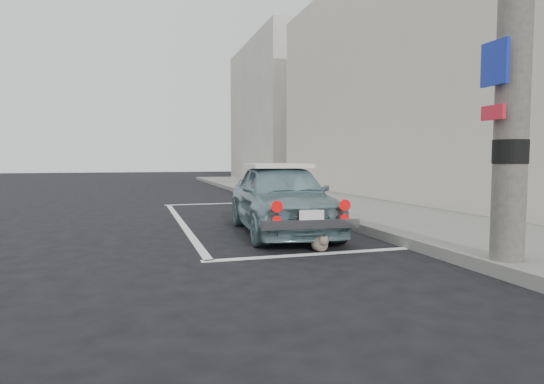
% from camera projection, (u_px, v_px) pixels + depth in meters
% --- Properties ---
extents(ground, '(80.00, 80.00, 0.00)m').
position_uv_depth(ground, '(269.00, 249.00, 6.18)').
color(ground, black).
rests_on(ground, ground).
extents(sidewalk, '(2.80, 40.00, 0.15)m').
position_uv_depth(sidewalk, '(396.00, 217.00, 9.00)').
color(sidewalk, slate).
rests_on(sidewalk, ground).
extents(shop_building, '(3.50, 18.00, 7.00)m').
position_uv_depth(shop_building, '(463.00, 70.00, 11.57)').
color(shop_building, beige).
rests_on(shop_building, ground).
extents(building_far, '(3.50, 10.00, 8.00)m').
position_uv_depth(building_far, '(277.00, 112.00, 26.82)').
color(building_far, '#B2ABA1').
rests_on(building_far, ground).
extents(pline_rear, '(3.00, 0.12, 0.01)m').
position_uv_depth(pline_rear, '(318.00, 254.00, 5.84)').
color(pline_rear, silver).
rests_on(pline_rear, ground).
extents(pline_front, '(3.00, 0.12, 0.01)m').
position_uv_depth(pline_front, '(220.00, 204.00, 12.53)').
color(pline_front, silver).
rests_on(pline_front, ground).
extents(pline_side, '(0.12, 7.00, 0.01)m').
position_uv_depth(pline_side, '(181.00, 222.00, 8.78)').
color(pline_side, silver).
rests_on(pline_side, ground).
extents(retro_coupe, '(1.67, 3.56, 1.18)m').
position_uv_depth(retro_coupe, '(281.00, 197.00, 7.54)').
color(retro_coupe, gray).
rests_on(retro_coupe, ground).
extents(cat, '(0.21, 0.46, 0.24)m').
position_uv_depth(cat, '(320.00, 243.00, 5.99)').
color(cat, '#7A6A5D').
rests_on(cat, ground).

